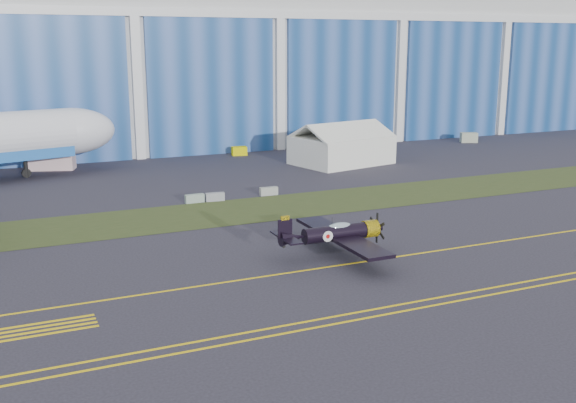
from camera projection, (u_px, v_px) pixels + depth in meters
name	position (u px, v px, depth m)	size (l,w,h in m)	color
ground	(273.00, 252.00, 53.74)	(260.00, 260.00, 0.00)	#2E2C38
grass_median	(218.00, 213.00, 66.18)	(260.00, 10.00, 0.02)	#475128
hangar	(108.00, 52.00, 114.11)	(220.00, 45.70, 30.00)	silver
taxiway_centreline	(300.00, 271.00, 49.30)	(200.00, 0.20, 0.02)	yellow
edge_line_near	(366.00, 318.00, 40.86)	(80.00, 0.20, 0.02)	yellow
edge_line_far	(358.00, 312.00, 41.75)	(80.00, 0.20, 0.02)	yellow
hold_short_ladder	(44.00, 328.00, 39.38)	(6.00, 2.40, 0.02)	yellow
warbird	(335.00, 233.00, 52.42)	(10.12, 12.19, 3.60)	black
tent	(342.00, 143.00, 92.96)	(14.30, 11.75, 5.85)	white
shipping_container	(51.00, 160.00, 88.94)	(6.08, 2.43, 2.63)	#F8CCD0
tug	(239.00, 151.00, 100.59)	(2.21, 1.38, 1.29)	#DED800
gse_box	(469.00, 137.00, 113.72)	(2.74, 1.46, 1.64)	#9DA990
barrier_a	(195.00, 199.00, 70.47)	(2.00, 0.60, 0.90)	#889E94
barrier_b	(215.00, 197.00, 71.21)	(2.00, 0.60, 0.90)	gray
barrier_c	(269.00, 191.00, 73.98)	(2.00, 0.60, 0.90)	#959895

